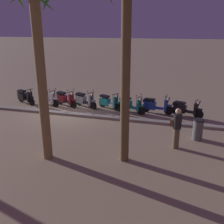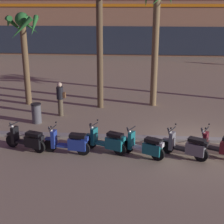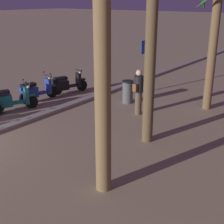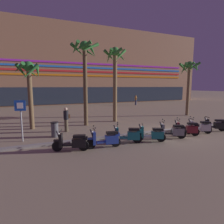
{
  "view_description": "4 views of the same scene",
  "coord_description": "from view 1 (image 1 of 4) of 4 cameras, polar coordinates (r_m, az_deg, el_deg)",
  "views": [
    {
      "loc": [
        -6.32,
        13.13,
        4.79
      ],
      "look_at": [
        -3.34,
        2.15,
        0.98
      ],
      "focal_mm": 40.93,
      "sensor_mm": 36.0,
      "label": 1
    },
    {
      "loc": [
        -2.56,
        -12.56,
        5.59
      ],
      "look_at": [
        -3.55,
        0.39,
        1.2
      ],
      "focal_mm": 53.68,
      "sensor_mm": 36.0,
      "label": 2
    },
    {
      "loc": [
        3.25,
        9.32,
        4.16
      ],
      "look_at": [
        -3.2,
        4.35,
        1.23
      ],
      "focal_mm": 50.71,
      "sensor_mm": 36.0,
      "label": 3
    },
    {
      "loc": [
        -8.4,
        -9.84,
        3.19
      ],
      "look_at": [
        -3.33,
        2.03,
        1.37
      ],
      "focal_mm": 29.66,
      "sensor_mm": 36.0,
      "label": 4
    }
  ],
  "objects": [
    {
      "name": "pedestrian_window_shopping",
      "position": [
        10.68,
        14.27,
        -3.33
      ],
      "size": [
        0.46,
        0.34,
        1.72
      ],
      "color": "brown",
      "rests_on": "ground"
    },
    {
      "name": "palm_tree_far_corner",
      "position": [
        8.63,
        3.35,
        19.88
      ],
      "size": [
        2.21,
        2.28,
        6.66
      ],
      "color": "brown",
      "rests_on": "ground"
    },
    {
      "name": "curb_strip",
      "position": [
        14.94,
        -10.74,
        -0.27
      ],
      "size": [
        60.0,
        0.36,
        0.12
      ],
      "primitive_type": "cube",
      "color": "gray",
      "rests_on": "ground"
    },
    {
      "name": "scooter_maroon_tail_end",
      "position": [
        16.39,
        -10.49,
        2.9
      ],
      "size": [
        1.68,
        0.94,
        1.17
      ],
      "color": "black",
      "rests_on": "ground"
    },
    {
      "name": "scooter_silver_mid_centre",
      "position": [
        16.89,
        -14.37,
        3.06
      ],
      "size": [
        1.75,
        0.89,
        1.17
      ],
      "color": "black",
      "rests_on": "ground"
    },
    {
      "name": "scooter_teal_second_in_line",
      "position": [
        15.56,
        -0.87,
        2.29
      ],
      "size": [
        1.63,
        0.95,
        1.04
      ],
      "color": "black",
      "rests_on": "ground"
    },
    {
      "name": "scooter_black_mid_rear",
      "position": [
        14.78,
        15.94,
        0.68
      ],
      "size": [
        1.74,
        0.83,
        1.04
      ],
      "color": "black",
      "rests_on": "ground"
    },
    {
      "name": "scooter_teal_gap_after_mid",
      "position": [
        14.96,
        4.01,
        1.67
      ],
      "size": [
        1.71,
        0.93,
        1.17
      ],
      "color": "black",
      "rests_on": "ground"
    },
    {
      "name": "ground_plane",
      "position": [
        15.34,
        -10.01,
        0.04
      ],
      "size": [
        200.0,
        200.0,
        0.0
      ],
      "primitive_type": "plane",
      "color": "#9E896B"
    },
    {
      "name": "palm_tree_near_sign",
      "position": [
        9.11,
        -16.57,
        18.03
      ],
      "size": [
        2.19,
        2.22,
        6.54
      ],
      "color": "olive",
      "rests_on": "ground"
    },
    {
      "name": "scooter_black_mid_front",
      "position": [
        17.61,
        -18.93,
        3.26
      ],
      "size": [
        1.66,
        0.92,
        1.04
      ],
      "color": "black",
      "rests_on": "ground"
    },
    {
      "name": "litter_bin",
      "position": [
        11.92,
        18.62,
        -3.67
      ],
      "size": [
        0.48,
        0.48,
        0.95
      ],
      "color": "#56565B",
      "rests_on": "ground"
    },
    {
      "name": "scooter_grey_lead_nearest",
      "position": [
        15.99,
        -6.27,
        2.69
      ],
      "size": [
        1.68,
        0.97,
        1.17
      ],
      "color": "black",
      "rests_on": "ground"
    },
    {
      "name": "scooter_blue_last_in_row",
      "position": [
        14.99,
        9.54,
        1.45
      ],
      "size": [
        1.84,
        0.62,
        1.17
      ],
      "color": "black",
      "rests_on": "ground"
    }
  ]
}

